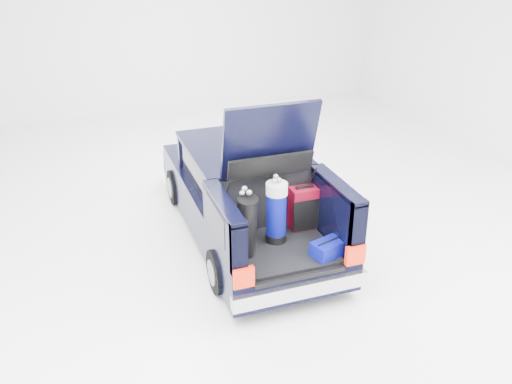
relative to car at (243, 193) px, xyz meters
name	(u,v)px	position (x,y,z in m)	size (l,w,h in m)	color
ground	(246,233)	(0.00, -0.11, -0.67)	(14.00, 14.00, 0.00)	white
car	(243,193)	(0.00, 0.00, 0.00)	(1.87, 4.65, 2.47)	black
red_suitcase	(304,208)	(0.50, -1.19, 0.23)	(0.40, 0.25, 0.64)	#650314
black_golf_bag	(246,227)	(-0.50, -1.65, 0.36)	(0.28, 0.40, 0.98)	black
blue_golf_bag	(276,212)	(0.01, -1.40, 0.36)	(0.36, 0.36, 0.97)	black
blue_duffel	(328,248)	(0.50, -1.98, 0.03)	(0.48, 0.38, 0.22)	#04086F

